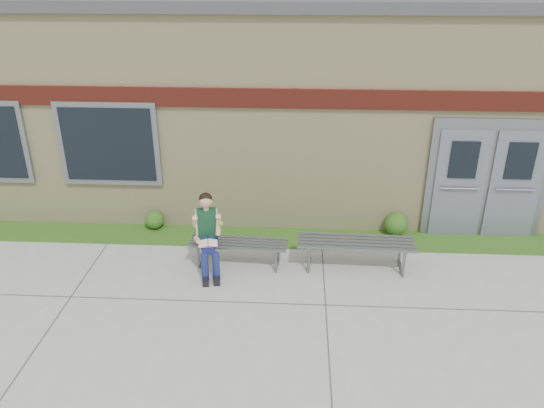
{
  "coord_description": "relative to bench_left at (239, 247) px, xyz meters",
  "views": [
    {
      "loc": [
        0.54,
        -6.25,
        4.85
      ],
      "look_at": [
        0.11,
        1.7,
        1.14
      ],
      "focal_mm": 35.0,
      "sensor_mm": 36.0,
      "label": 1
    }
  ],
  "objects": [
    {
      "name": "bench_left",
      "position": [
        0.0,
        0.0,
        0.0
      ],
      "size": [
        1.69,
        0.56,
        0.43
      ],
      "rotation": [
        0.0,
        0.0,
        -0.06
      ],
      "color": "slate",
      "rests_on": "ground"
    },
    {
      "name": "shrub_mid",
      "position": [
        -1.79,
        1.21,
        -0.13
      ],
      "size": [
        0.36,
        0.36,
        0.36
      ],
      "primitive_type": "sphere",
      "color": "#1D4713",
      "rests_on": "grass_strip"
    },
    {
      "name": "shrub_east",
      "position": [
        2.88,
        1.21,
        -0.09
      ],
      "size": [
        0.45,
        0.45,
        0.45
      ],
      "primitive_type": "sphere",
      "color": "#1D4713",
      "rests_on": "grass_strip"
    },
    {
      "name": "grass_strip",
      "position": [
        0.46,
        0.96,
        -0.32
      ],
      "size": [
        16.0,
        0.8,
        0.02
      ],
      "primitive_type": "cube",
      "color": "#1D4713",
      "rests_on": "ground"
    },
    {
      "name": "girl",
      "position": [
        -0.48,
        -0.2,
        0.37
      ],
      "size": [
        0.54,
        0.87,
        1.36
      ],
      "rotation": [
        0.0,
        0.0,
        0.19
      ],
      "color": "navy",
      "rests_on": "ground"
    },
    {
      "name": "ground",
      "position": [
        0.46,
        -1.64,
        -0.33
      ],
      "size": [
        80.0,
        80.0,
        0.0
      ],
      "primitive_type": "plane",
      "color": "#9E9E99",
      "rests_on": "ground"
    },
    {
      "name": "school_building",
      "position": [
        0.46,
        4.35,
        1.77
      ],
      "size": [
        16.2,
        6.22,
        4.2
      ],
      "color": "beige",
      "rests_on": "ground"
    },
    {
      "name": "bench_right",
      "position": [
        2.0,
        0.0,
        0.06
      ],
      "size": [
        1.99,
        0.6,
        0.51
      ],
      "rotation": [
        0.0,
        0.0,
        -0.03
      ],
      "color": "slate",
      "rests_on": "ground"
    }
  ]
}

